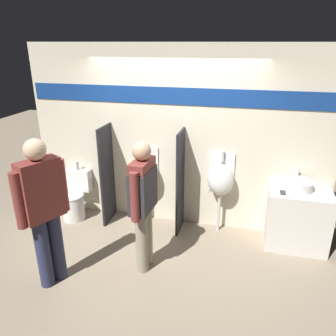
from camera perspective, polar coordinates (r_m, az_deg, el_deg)
The scene contains 12 objects.
ground_plane at distance 4.92m, azimuth -0.49°, elevation -12.20°, with size 16.00×16.00×0.00m, color gray.
display_wall at distance 4.88m, azimuth 1.23°, elevation 5.18°, with size 4.53×0.07×2.70m.
sink_counter at distance 4.90m, azimuth 21.56°, elevation -8.25°, with size 0.82×0.54×0.84m.
sink_basin at distance 4.74m, azimuth 21.67°, elevation -2.76°, with size 0.40×0.40×0.27m.
cell_phone at distance 4.59m, azimuth 19.37°, elevation -4.06°, with size 0.07×0.14×0.01m.
divider_near_counter at distance 5.14m, azimuth -10.55°, elevation -1.22°, with size 0.03×0.47×1.55m.
divider_mid at distance 4.80m, azimuth 2.13°, elevation -2.52°, with size 0.03×0.47×1.55m.
urinal_near_counter at distance 5.01m, azimuth -4.06°, elevation -0.77°, with size 0.38×0.27×1.25m.
urinal_far at distance 4.80m, azimuth 9.16°, elevation -2.02°, with size 0.38×0.27×1.25m.
toilet at distance 5.54m, azimuth -15.89°, elevation -5.10°, with size 0.40×0.53×0.91m.
person_in_vest at distance 3.90m, azimuth -4.37°, elevation -5.29°, with size 0.24×0.58×1.67m.
person_with_lanyard at distance 3.89m, azimuth -20.82°, elevation -6.54°, with size 0.38×0.57×1.78m.
Camera 1 is at (1.04, -3.97, 2.70)m, focal length 35.00 mm.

